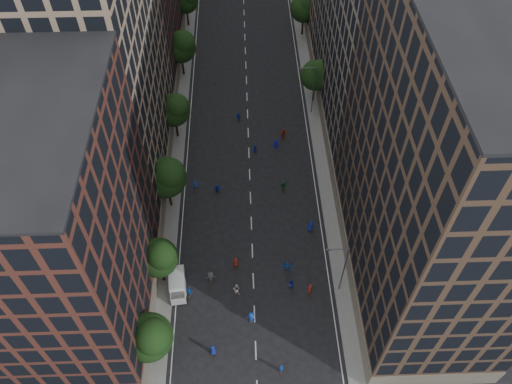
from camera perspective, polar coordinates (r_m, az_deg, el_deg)
ground at (r=80.17m, az=-0.89°, el=6.55°), size 240.00×240.00×0.00m
sidewalk_left at (r=86.45m, az=-9.10°, el=9.75°), size 4.00×105.00×0.15m
sidewalk_right at (r=86.65m, az=7.07°, el=10.15°), size 4.00×105.00×0.15m
bldg_left_a at (r=52.92m, az=-21.38°, el=-4.31°), size 14.00×22.00×30.00m
bldg_left_b at (r=67.93m, az=-17.66°, el=13.38°), size 14.00×26.00×34.00m
bldg_right_a at (r=53.59m, az=20.33°, el=2.14°), size 14.00×30.00×36.00m
bldg_right_b at (r=75.80m, az=14.14°, el=17.89°), size 14.00×28.00×33.00m
tree_left_0 at (r=54.93m, az=-12.03°, el=-15.91°), size 5.20×5.20×8.83m
tree_left_1 at (r=59.97m, az=-11.01°, el=-7.31°), size 4.80×4.80×8.21m
tree_left_2 at (r=66.52m, az=-10.17°, el=1.78°), size 5.60×5.60×9.45m
tree_left_3 at (r=76.85m, az=-9.29°, el=9.34°), size 5.00×5.00×8.58m
tree_left_4 at (r=89.37m, az=-8.55°, el=16.19°), size 5.40×5.40×9.08m
tree_right_a at (r=83.41m, az=6.99°, el=13.22°), size 5.00×5.00×8.39m
tree_right_b at (r=99.80m, az=5.64°, el=20.30°), size 5.20×5.20×8.83m
streetlamp_near at (r=59.48m, az=9.87°, el=-8.46°), size 2.64×0.22×9.06m
streetlamp_far at (r=81.31m, az=6.46°, el=11.76°), size 2.64×0.22×9.06m
cargo_van at (r=62.74m, az=-8.96°, el=-10.40°), size 2.49×4.54×2.32m
skater_0 at (r=58.99m, az=-4.95°, el=-17.56°), size 0.98×0.83×1.70m
skater_1 at (r=58.12m, az=2.88°, el=-19.52°), size 0.68×0.53×1.65m
skater_2 at (r=62.59m, az=3.97°, el=-10.46°), size 1.01×0.91×1.70m
skater_3 at (r=60.30m, az=-0.53°, el=-14.16°), size 1.36×1.05×1.86m
skater_4 at (r=62.49m, az=-7.60°, el=-11.21°), size 1.07×0.73×1.68m
skater_5 at (r=63.79m, az=3.56°, el=-8.54°), size 1.66×0.66×1.74m
skater_6 at (r=64.13m, az=-2.33°, el=-8.01°), size 0.91×0.69×1.67m
skater_7 at (r=62.37m, az=6.17°, el=-10.94°), size 0.81×0.69×1.90m
skater_8 at (r=62.02m, az=-2.24°, el=-11.06°), size 1.10×0.97×1.92m
skater_9 at (r=63.06m, az=-5.19°, el=-9.66°), size 1.34×0.90×1.92m
skater_10 at (r=71.54m, az=3.19°, el=0.66°), size 1.22×0.73×1.94m
skater_11 at (r=71.55m, az=-4.44°, el=0.34°), size 1.48×0.57×1.57m
skater_12 at (r=67.52m, az=6.24°, el=-3.89°), size 1.04×0.83×1.85m
skater_13 at (r=72.18m, az=-6.94°, el=0.77°), size 0.70×0.50×1.79m
skater_14 at (r=76.63m, az=-0.17°, el=4.86°), size 0.87×0.73×1.63m
skater_15 at (r=77.19m, az=2.29°, el=5.37°), size 1.33×0.91×1.90m
skater_16 at (r=82.00m, az=-1.99°, el=8.54°), size 1.09×0.77×1.72m
skater_17 at (r=79.18m, az=3.13°, el=6.65°), size 1.67×0.97×1.72m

